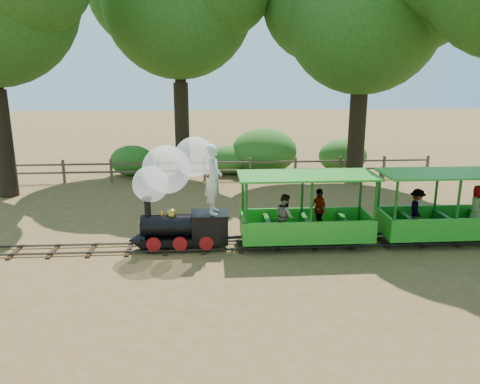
{
  "coord_description": "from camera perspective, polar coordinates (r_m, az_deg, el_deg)",
  "views": [
    {
      "loc": [
        -0.82,
        -11.98,
        4.73
      ],
      "look_at": [
        0.04,
        0.5,
        1.44
      ],
      "focal_mm": 35.0,
      "sensor_mm": 36.0,
      "label": 1
    }
  ],
  "objects": [
    {
      "name": "ground",
      "position": [
        12.91,
        -0.0,
        -6.75
      ],
      "size": [
        90.0,
        90.0,
        0.0
      ],
      "primitive_type": "plane",
      "color": "olive",
      "rests_on": "ground"
    },
    {
      "name": "track",
      "position": [
        12.88,
        -0.0,
        -6.47
      ],
      "size": [
        22.0,
        1.0,
        0.1
      ],
      "color": "#3F3D3A",
      "rests_on": "ground"
    },
    {
      "name": "locomotive",
      "position": [
        12.44,
        -7.66,
        0.76
      ],
      "size": [
        2.7,
        1.27,
        3.1
      ],
      "color": "black",
      "rests_on": "ground"
    },
    {
      "name": "carriage_front",
      "position": [
        12.86,
        7.83,
        -3.22
      ],
      "size": [
        3.69,
        1.51,
        1.92
      ],
      "color": "green",
      "rests_on": "track"
    },
    {
      "name": "carriage_rear",
      "position": [
        14.21,
        23.68,
        -2.54
      ],
      "size": [
        3.69,
        1.51,
        1.92
      ],
      "color": "green",
      "rests_on": "track"
    },
    {
      "name": "oak_ne",
      "position": [
        20.7,
        14.8,
        21.15
      ],
      "size": [
        7.98,
        7.03,
        10.08
      ],
      "color": "#2D2116",
      "rests_on": "ground"
    },
    {
      "name": "fence",
      "position": [
        20.43,
        -1.54,
        3.01
      ],
      "size": [
        18.1,
        0.1,
        1.0
      ],
      "color": "brown",
      "rests_on": "ground"
    },
    {
      "name": "shrub_west",
      "position": [
        21.94,
        -13.01,
        3.76
      ],
      "size": [
        2.0,
        1.54,
        1.39
      ],
      "primitive_type": "ellipsoid",
      "color": "#2D6B1E",
      "rests_on": "ground"
    },
    {
      "name": "shrub_mid_w",
      "position": [
        21.75,
        2.95,
        4.99
      ],
      "size": [
        3.04,
        2.34,
        2.11
      ],
      "primitive_type": "ellipsoid",
      "color": "#2D6B1E",
      "rests_on": "ground"
    },
    {
      "name": "shrub_mid_e",
      "position": [
        21.69,
        -1.26,
        3.95
      ],
      "size": [
        1.94,
        1.49,
        1.34
      ],
      "primitive_type": "ellipsoid",
      "color": "#2D6B1E",
      "rests_on": "ground"
    },
    {
      "name": "shrub_east",
      "position": [
        22.54,
        12.42,
        4.33
      ],
      "size": [
        2.28,
        1.75,
        1.58
      ],
      "primitive_type": "ellipsoid",
      "color": "#2D6B1E",
      "rests_on": "ground"
    }
  ]
}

